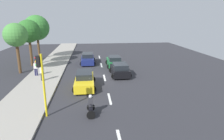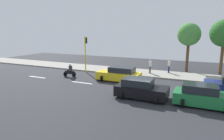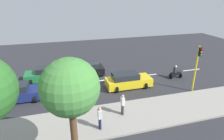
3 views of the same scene
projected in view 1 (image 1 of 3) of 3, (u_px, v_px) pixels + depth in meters
The scene contains 17 objects.
ground_plane at pixel (104, 78), 22.47m from camera, with size 40.00×60.00×0.10m, color #2D2D33.
sidewalk at pixel (42, 79), 21.68m from camera, with size 4.00×60.00×0.15m, color #9E998E.
lane_stripe_far_north at pixel (99, 57), 33.95m from camera, with size 0.20×2.40×0.01m, color white.
lane_stripe_north at pixel (101, 65), 28.20m from camera, with size 0.20×2.40×0.01m, color white.
lane_stripe_mid at pixel (104, 78), 22.45m from camera, with size 0.20×2.40×0.01m, color white.
lane_stripe_south at pixel (110, 99), 16.70m from camera, with size 0.20×2.40×0.01m, color white.
car_black at pixel (120, 70), 23.13m from camera, with size 2.37×3.98×1.52m.
car_dark_blue at pixel (88, 59), 29.13m from camera, with size 2.26×4.30×1.52m.
car_yellow_cab at pixel (84, 80), 19.33m from camera, with size 2.24×4.53×1.52m.
car_green at pixel (114, 62), 27.38m from camera, with size 2.28×4.08×1.52m.
motorcycle at pixel (91, 107), 13.81m from camera, with size 0.60×1.30×1.53m.
pedestrian_near_signal at pixel (36, 68), 22.58m from camera, with size 0.40×0.24×1.69m.
pedestrian_by_tree at pixel (42, 72), 20.76m from camera, with size 0.40×0.24×1.69m.
traffic_light_corner at pixel (42, 77), 13.00m from camera, with size 0.49×0.24×4.50m.
street_tree_north at pixel (29, 31), 26.78m from camera, with size 3.16×3.16×6.49m.
street_tree_south at pixel (37, 28), 31.03m from camera, with size 3.99×3.99×7.13m.
street_tree_center at pixel (16, 35), 23.14m from camera, with size 2.83×2.83×6.15m.
Camera 1 is at (1.52, 21.37, 6.83)m, focal length 31.06 mm.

